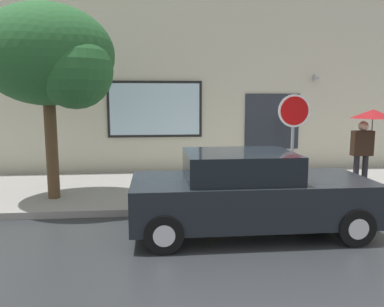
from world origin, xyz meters
TOP-DOWN VIEW (x-y plane):
  - ground_plane at (0.00, 0.00)m, footprint 60.00×60.00m
  - sidewalk at (0.00, 3.00)m, footprint 20.00×4.00m
  - building_facade at (-0.01, 5.50)m, footprint 20.00×0.67m
  - parked_car at (0.13, -0.13)m, footprint 4.30×1.85m
  - fire_hydrant at (-0.31, 1.66)m, footprint 0.30×0.44m
  - pedestrian_with_umbrella at (3.76, 2.17)m, footprint 1.07×1.07m
  - street_tree at (-3.78, 2.06)m, footprint 2.98×2.53m
  - stop_sign at (1.66, 1.76)m, footprint 0.76×0.10m

SIDE VIEW (x-z plane):
  - ground_plane at x=0.00m, z-range 0.00..0.00m
  - sidewalk at x=0.00m, z-range 0.00..0.15m
  - fire_hydrant at x=-0.31m, z-range 0.14..0.95m
  - parked_car at x=0.13m, z-range -0.02..1.49m
  - pedestrian_with_umbrella at x=3.76m, z-range 0.77..2.80m
  - stop_sign at x=1.66m, z-range 0.64..3.04m
  - street_tree at x=-3.78m, z-range 1.13..5.50m
  - building_facade at x=-0.01m, z-range -0.02..6.98m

